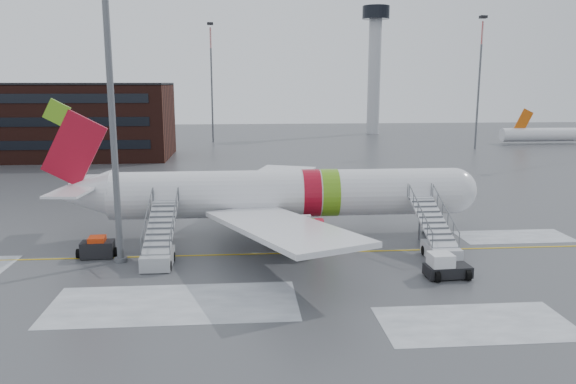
{
  "coord_description": "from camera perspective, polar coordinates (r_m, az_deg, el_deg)",
  "views": [
    {
      "loc": [
        -2.03,
        -40.5,
        12.37
      ],
      "look_at": [
        1.49,
        2.07,
        4.0
      ],
      "focal_mm": 35.0,
      "sensor_mm": 36.0,
      "label": 1
    }
  ],
  "objects": [
    {
      "name": "ground",
      "position": [
        42.4,
        -1.79,
        -5.88
      ],
      "size": [
        260.0,
        260.0,
        0.0
      ],
      "primitive_type": "plane",
      "color": "#494C4F",
      "rests_on": "ground"
    },
    {
      "name": "airliner",
      "position": [
        45.53,
        -1.4,
        -0.26
      ],
      "size": [
        35.03,
        32.97,
        11.18
      ],
      "color": "white",
      "rests_on": "ground"
    },
    {
      "name": "airstair_fwd",
      "position": [
        42.08,
        14.97,
        -4.88
      ],
      "size": [
        2.05,
        7.7,
        3.48
      ],
      "color": "silver",
      "rests_on": "ground"
    },
    {
      "name": "airstair_aft",
      "position": [
        40.1,
        -12.98,
        -5.58
      ],
      "size": [
        2.05,
        7.7,
        3.48
      ],
      "color": "#A4A7AB",
      "rests_on": "ground"
    },
    {
      "name": "pushback_tug",
      "position": [
        37.73,
        15.68,
        -7.33
      ],
      "size": [
        2.93,
        2.27,
        1.63
      ],
      "color": "black",
      "rests_on": "ground"
    },
    {
      "name": "baggage_tractor",
      "position": [
        42.66,
        -18.77,
        -5.47
      ],
      "size": [
        2.99,
        1.5,
        1.53
      ],
      "color": "black",
      "rests_on": "ground"
    },
    {
      "name": "light_mast_near",
      "position": [
        39.45,
        -17.63,
        10.62
      ],
      "size": [
        1.2,
        1.2,
        23.87
      ],
      "color": "#595B60",
      "rests_on": "ground"
    },
    {
      "name": "control_tower",
      "position": [
        139.38,
        8.8,
        13.58
      ],
      "size": [
        6.4,
        6.4,
        30.0
      ],
      "color": "#B2B5BA",
      "rests_on": "ground"
    },
    {
      "name": "light_mast_far_ne",
      "position": [
        111.57,
        18.89,
        11.26
      ],
      "size": [
        1.2,
        1.2,
        24.25
      ],
      "color": "#595B60",
      "rests_on": "ground"
    },
    {
      "name": "light_mast_far_n",
      "position": [
        118.66,
        -7.78,
        11.69
      ],
      "size": [
        1.2,
        1.2,
        24.25
      ],
      "color": "#595B60",
      "rests_on": "ground"
    },
    {
      "name": "distant_aircraft",
      "position": [
        123.44,
        26.89,
        4.14
      ],
      "size": [
        35.0,
        18.0,
        8.0
      ],
      "primitive_type": null,
      "color": "#D8590C",
      "rests_on": "ground"
    }
  ]
}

